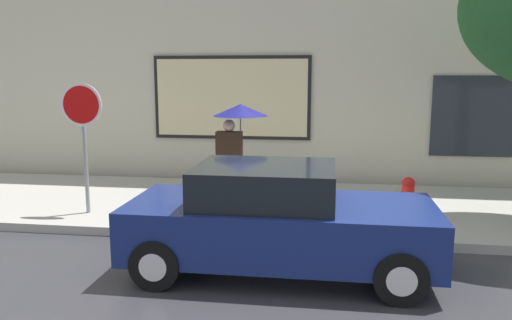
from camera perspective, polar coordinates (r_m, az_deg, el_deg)
ground_plane at (r=7.14m, az=6.33°, el=-12.21°), size 60.00×60.00×0.00m
sidewalk at (r=9.97m, az=6.95°, el=-5.37°), size 20.00×4.00×0.15m
building_facade at (r=12.15m, az=7.51°, el=13.53°), size 20.00×0.67×7.00m
parked_car at (r=6.86m, az=2.41°, el=-6.79°), size 4.05×1.81×1.46m
fire_hydrant at (r=9.17m, az=16.59°, el=-4.19°), size 0.30×0.44×0.75m
pedestrian_with_umbrella at (r=9.54m, az=-2.15°, el=3.96°), size 1.03×1.03×1.94m
stop_sign at (r=9.50m, az=-18.82°, el=4.02°), size 0.76×0.10×2.34m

